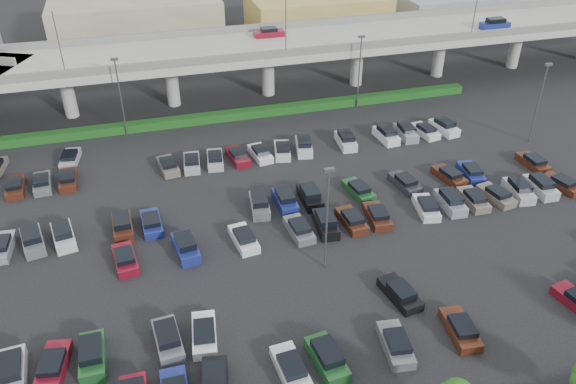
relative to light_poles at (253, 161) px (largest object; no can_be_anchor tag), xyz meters
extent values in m
plane|color=black|center=(4.13, -2.00, -6.24)|extent=(280.00, 280.00, 0.00)
cube|color=#999991|center=(4.13, 30.00, 1.01)|extent=(150.00, 13.00, 1.10)
cube|color=slate|center=(4.13, 23.75, 2.06)|extent=(150.00, 0.50, 1.00)
cube|color=slate|center=(4.13, 36.25, 2.06)|extent=(150.00, 0.50, 1.00)
cylinder|color=#999991|center=(-18.88, 30.00, -2.89)|extent=(1.80, 1.80, 6.70)
cube|color=slate|center=(-18.88, 30.00, 0.26)|extent=(2.60, 9.75, 0.50)
cylinder|color=#999991|center=(-4.87, 30.00, -2.89)|extent=(1.80, 1.80, 6.70)
cube|color=slate|center=(-4.87, 30.00, 0.26)|extent=(2.60, 9.75, 0.50)
cylinder|color=#999991|center=(9.12, 30.00, -2.89)|extent=(1.80, 1.80, 6.70)
cube|color=slate|center=(9.12, 30.00, 0.26)|extent=(2.60, 9.75, 0.50)
cylinder|color=#999991|center=(23.12, 30.00, -2.89)|extent=(1.80, 1.80, 6.70)
cube|color=slate|center=(23.12, 30.00, 0.26)|extent=(2.60, 9.75, 0.50)
cylinder|color=#999991|center=(37.12, 30.00, -2.89)|extent=(1.80, 1.80, 6.70)
cube|color=slate|center=(37.12, 30.00, 0.26)|extent=(2.60, 9.75, 0.50)
cylinder|color=#999991|center=(51.12, 30.00, -2.89)|extent=(1.80, 1.80, 6.70)
cube|color=slate|center=(51.12, 30.00, 0.26)|extent=(2.60, 9.75, 0.50)
cube|color=maroon|center=(10.12, 33.00, 1.97)|extent=(4.40, 1.82, 0.82)
cube|color=black|center=(10.12, 33.00, 2.60)|extent=(2.30, 1.60, 0.50)
cube|color=navy|center=(44.12, 27.00, 2.09)|extent=(4.40, 1.82, 1.05)
cube|color=black|center=(44.12, 27.00, 2.91)|extent=(2.60, 1.60, 0.65)
cylinder|color=#4C4D51|center=(-17.88, 23.90, 5.56)|extent=(0.14, 0.14, 8.00)
cylinder|color=#4C4D51|center=(10.12, 23.90, 5.56)|extent=(0.14, 0.14, 8.00)
cylinder|color=#4C4D51|center=(38.12, 23.90, 5.56)|extent=(0.14, 0.14, 8.00)
cube|color=#134216|center=(4.13, 23.00, -5.69)|extent=(66.00, 1.60, 1.10)
cube|color=black|center=(-7.62, -20.50, -4.89)|extent=(1.99, 2.82, 0.65)
cube|color=silver|center=(-2.12, -20.50, -5.83)|extent=(2.16, 4.53, 0.82)
cube|color=black|center=(-2.12, -20.70, -5.20)|extent=(1.78, 2.42, 0.50)
cube|color=#1D5123|center=(0.63, -20.50, -5.71)|extent=(2.27, 4.57, 1.05)
cube|color=black|center=(0.63, -20.50, -4.89)|extent=(1.87, 2.75, 0.65)
cube|color=slate|center=(6.13, -20.50, -5.83)|extent=(2.37, 4.60, 0.82)
cube|color=black|center=(6.13, -20.70, -5.20)|extent=(1.88, 2.49, 0.50)
cube|color=#492113|center=(11.62, -20.50, -5.83)|extent=(2.30, 4.58, 0.82)
cube|color=black|center=(11.62, -20.70, -5.20)|extent=(1.85, 2.46, 0.50)
cube|color=#B6B5BA|center=(-21.38, -15.50, -5.71)|extent=(2.14, 4.52, 1.05)
cube|color=black|center=(-21.38, -15.50, -4.89)|extent=(1.79, 2.71, 0.65)
cube|color=maroon|center=(-18.62, -15.50, -5.83)|extent=(2.56, 4.65, 0.82)
cube|color=black|center=(-18.62, -15.70, -5.20)|extent=(1.98, 2.54, 0.50)
cube|color=#1D5123|center=(-15.88, -15.50, -5.71)|extent=(1.85, 4.41, 1.05)
cube|color=black|center=(-15.88, -15.50, -4.89)|extent=(1.62, 2.61, 0.65)
cube|color=slate|center=(-10.38, -15.50, -5.71)|extent=(2.18, 4.54, 1.05)
cube|color=black|center=(-10.38, -15.50, -4.89)|extent=(1.81, 2.73, 0.65)
cube|color=white|center=(-7.62, -15.50, -5.83)|extent=(2.35, 4.59, 0.82)
cube|color=black|center=(-7.62, -15.70, -5.20)|extent=(1.87, 2.48, 0.50)
cube|color=black|center=(8.88, -15.50, -5.83)|extent=(2.49, 4.63, 0.82)
cube|color=black|center=(8.88, -15.70, -5.20)|extent=(1.94, 2.52, 0.50)
cube|color=maroon|center=(-13.12, -4.50, -5.83)|extent=(2.34, 4.59, 0.82)
cube|color=black|center=(-13.12, -4.70, -5.20)|extent=(1.87, 2.48, 0.50)
cube|color=navy|center=(-7.62, -4.50, -5.71)|extent=(2.33, 4.58, 1.05)
cube|color=black|center=(-7.62, -4.50, -4.89)|extent=(1.90, 2.77, 0.65)
cube|color=white|center=(-2.12, -4.50, -5.83)|extent=(2.34, 4.59, 0.82)
cube|color=black|center=(-2.12, -4.70, -5.20)|extent=(1.87, 2.48, 0.50)
cube|color=slate|center=(3.38, -4.50, -5.83)|extent=(2.19, 4.54, 0.82)
cube|color=black|center=(3.38, -4.70, -5.20)|extent=(1.79, 2.43, 0.50)
cube|color=black|center=(6.13, -4.50, -5.71)|extent=(2.16, 4.53, 1.05)
cube|color=black|center=(6.13, -4.50, -4.89)|extent=(1.80, 2.72, 0.65)
cube|color=#492113|center=(8.88, -4.50, -5.83)|extent=(2.10, 4.51, 0.82)
cube|color=black|center=(8.88, -4.70, -5.20)|extent=(1.75, 2.40, 0.50)
cube|color=#492113|center=(11.62, -4.50, -5.83)|extent=(2.24, 4.56, 0.82)
cube|color=black|center=(11.62, -4.70, -5.20)|extent=(1.82, 2.45, 0.50)
cube|color=silver|center=(17.12, -4.50, -5.83)|extent=(2.61, 4.66, 0.82)
cube|color=black|center=(17.12, -4.70, -5.20)|extent=(2.00, 2.56, 0.50)
cube|color=gray|center=(19.88, -4.50, -5.71)|extent=(2.02, 4.48, 1.05)
cube|color=black|center=(19.88, -4.50, -4.89)|extent=(1.72, 2.67, 0.65)
cube|color=#716659|center=(22.62, -4.50, -5.83)|extent=(2.06, 4.49, 0.82)
cube|color=black|center=(22.62, -4.70, -5.20)|extent=(1.73, 2.38, 0.50)
cube|color=#716659|center=(25.38, -4.50, -5.83)|extent=(2.51, 4.64, 0.82)
cube|color=black|center=(25.38, -4.70, -5.20)|extent=(1.95, 2.53, 0.50)
cube|color=#B6B5BA|center=(28.12, -4.50, -5.71)|extent=(2.44, 4.62, 1.05)
cube|color=black|center=(28.12, -4.50, -4.89)|extent=(1.96, 2.80, 0.65)
cube|color=#B6B5BA|center=(30.88, -4.50, -5.71)|extent=(2.06, 4.49, 1.05)
cube|color=black|center=(30.88, -4.50, -4.89)|extent=(1.74, 2.69, 0.65)
cube|color=#492113|center=(33.62, -4.50, -5.83)|extent=(2.81, 4.71, 0.82)
cube|color=black|center=(33.62, -4.69, -5.20)|extent=(2.10, 2.61, 0.50)
cube|color=gray|center=(-24.12, 0.50, -5.83)|extent=(2.11, 4.51, 0.82)
cube|color=black|center=(-24.12, 0.30, -5.20)|extent=(1.75, 2.40, 0.50)
cube|color=slate|center=(-21.38, 0.50, -5.71)|extent=(2.69, 4.68, 1.05)
cube|color=black|center=(-21.38, 0.50, -4.89)|extent=(2.11, 2.88, 0.65)
cube|color=silver|center=(-18.62, 0.50, -5.71)|extent=(2.59, 4.66, 1.05)
cube|color=black|center=(-18.62, 0.50, -4.89)|extent=(2.05, 2.85, 0.65)
cube|color=#492113|center=(-13.12, 0.50, -5.71)|extent=(1.97, 4.46, 1.05)
cube|color=black|center=(-13.12, 0.50, -4.89)|extent=(1.69, 2.66, 0.65)
cube|color=navy|center=(-10.38, 0.50, -5.83)|extent=(2.02, 4.48, 0.82)
cube|color=black|center=(-10.38, 0.30, -5.20)|extent=(1.71, 2.37, 0.50)
cube|color=slate|center=(0.63, 0.50, -5.71)|extent=(2.32, 4.58, 1.05)
cube|color=black|center=(0.63, 0.50, -4.89)|extent=(1.90, 2.77, 0.65)
cube|color=navy|center=(3.38, 0.50, -5.71)|extent=(1.86, 4.41, 1.05)
cube|color=black|center=(3.38, 0.50, -4.89)|extent=(1.62, 2.61, 0.65)
cube|color=black|center=(6.13, 0.50, -5.71)|extent=(1.88, 4.42, 1.05)
cube|color=black|center=(6.13, 0.50, -4.89)|extent=(1.64, 2.62, 0.65)
cube|color=#1D5123|center=(11.62, 0.50, -5.83)|extent=(2.49, 4.63, 0.82)
cube|color=black|center=(11.62, 0.30, -5.20)|extent=(1.94, 2.52, 0.50)
cube|color=#282C34|center=(17.12, 0.50, -5.83)|extent=(2.33, 4.59, 0.82)
cube|color=black|center=(17.12, 0.30, -5.20)|extent=(1.86, 2.47, 0.50)
cube|color=#492113|center=(22.62, 0.50, -5.83)|extent=(2.53, 4.64, 0.82)
cube|color=black|center=(22.62, 0.30, -5.20)|extent=(1.96, 2.54, 0.50)
cube|color=navy|center=(25.38, 0.50, -5.83)|extent=(2.45, 4.62, 0.82)
cube|color=black|center=(25.38, 0.30, -5.20)|extent=(1.92, 2.51, 0.50)
cube|color=#492113|center=(33.62, 0.50, -5.83)|extent=(1.90, 4.43, 0.82)
cube|color=black|center=(33.62, 0.30, -5.20)|extent=(1.64, 2.33, 0.50)
cube|color=#492113|center=(-24.12, 11.50, -5.83)|extent=(2.04, 4.49, 0.82)
cube|color=black|center=(-24.12, 11.30, -5.20)|extent=(1.72, 2.38, 0.50)
cube|color=slate|center=(-21.38, 11.50, -5.83)|extent=(2.17, 4.53, 0.82)
cube|color=black|center=(-21.38, 11.30, -5.20)|extent=(1.78, 2.42, 0.50)
cube|color=#492113|center=(-18.62, 11.50, -5.83)|extent=(1.84, 4.41, 0.82)
cube|color=black|center=(-18.62, 11.30, -5.20)|extent=(1.61, 2.31, 0.50)
cube|color=#716659|center=(-7.62, 11.50, -5.83)|extent=(2.39, 4.60, 0.82)
cube|color=black|center=(-7.62, 11.30, -5.20)|extent=(1.89, 2.49, 0.50)
cube|color=#B6B5BA|center=(-4.87, 11.50, -5.83)|extent=(2.28, 4.57, 0.82)
cube|color=black|center=(-4.87, 11.30, -5.20)|extent=(1.84, 2.46, 0.50)
cube|color=#B6B5BA|center=(-2.12, 11.50, -5.83)|extent=(2.37, 4.60, 0.82)
cube|color=black|center=(-2.12, 11.30, -5.20)|extent=(1.88, 2.49, 0.50)
cube|color=maroon|center=(0.63, 11.50, -5.83)|extent=(2.36, 4.60, 0.82)
cube|color=black|center=(0.63, 11.30, -5.20)|extent=(1.88, 2.48, 0.50)
cube|color=white|center=(3.38, 11.50, -5.83)|extent=(2.36, 4.59, 0.82)
cube|color=black|center=(3.38, 11.30, -5.20)|extent=(1.88, 2.48, 0.50)
cube|color=silver|center=(6.13, 11.50, -5.83)|extent=(2.70, 4.68, 0.82)
cube|color=black|center=(6.13, 11.30, -5.20)|extent=(2.05, 2.58, 0.50)
cube|color=silver|center=(8.88, 11.50, -5.71)|extent=(2.68, 4.68, 1.05)
cube|color=black|center=(8.88, 11.50, -4.89)|extent=(2.10, 2.87, 0.65)
cube|color=silver|center=(14.38, 11.50, -5.71)|extent=(2.18, 4.54, 1.05)
cube|color=black|center=(14.38, 11.50, -4.89)|extent=(1.81, 2.72, 0.65)
cube|color=white|center=(19.88, 11.50, -5.71)|extent=(2.06, 4.49, 1.05)
cube|color=black|center=(19.88, 11.50, -4.89)|extent=(1.74, 2.68, 0.65)
cube|color=gray|center=(22.62, 11.50, -5.71)|extent=(2.05, 4.49, 1.05)
cube|color=black|center=(22.62, 11.50, -4.89)|extent=(1.73, 2.68, 0.65)
cube|color=white|center=(25.38, 11.50, -5.83)|extent=(2.41, 4.61, 0.82)
cube|color=black|center=(25.38, 11.30, -5.20)|extent=(1.91, 2.50, 0.50)
cube|color=white|center=(28.12, 11.50, -5.71)|extent=(2.50, 4.63, 1.05)
cube|color=black|center=(28.12, 11.50, -4.89)|extent=(1.99, 2.82, 0.65)
cube|color=#B6B5BA|center=(-18.62, 16.50, -5.83)|extent=(2.44, 4.62, 0.82)
cube|color=black|center=(-18.62, 16.30, -5.20)|extent=(1.92, 2.51, 0.50)
cylinder|color=#4C4D51|center=(37.12, 6.00, -1.24)|extent=(0.18, 0.18, 10.00)
cube|color=#4C4D51|center=(37.12, 6.00, 3.91)|extent=(0.90, 0.38, 0.30)
cylinder|color=#4C4D51|center=(-11.88, 22.00, -1.24)|extent=(0.18, 0.18, 10.00)
cube|color=#4C4D51|center=(-11.88, 22.00, 3.91)|extent=(0.90, 0.38, 0.30)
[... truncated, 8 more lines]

